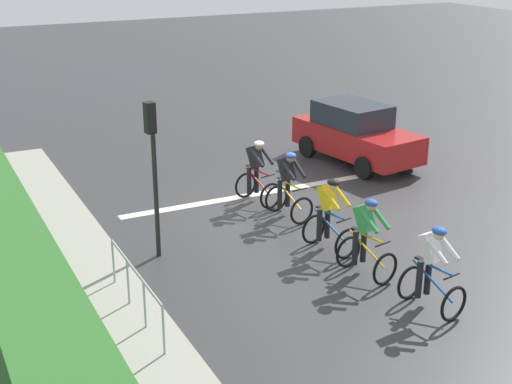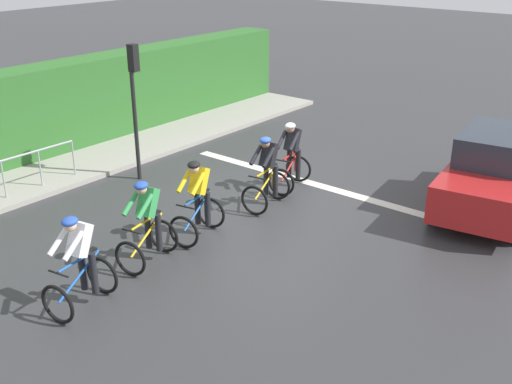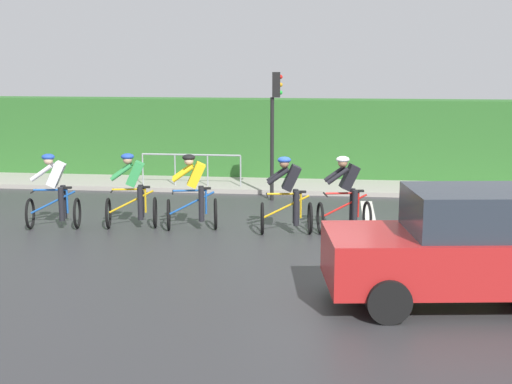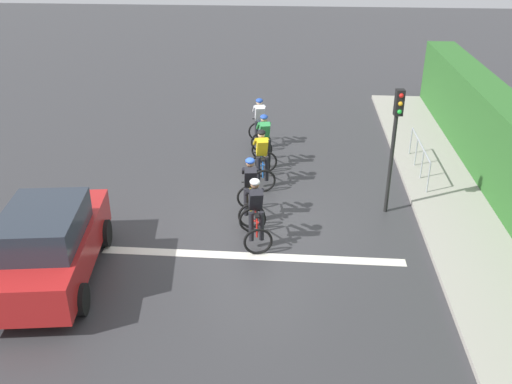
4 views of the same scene
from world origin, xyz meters
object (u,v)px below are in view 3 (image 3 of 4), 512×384
cyclist_mid (194,194)px  cyclist_trailing (346,196)px  traffic_light_near_crossing (274,116)px  cyclist_lead (54,193)px  car_red (466,247)px  cyclist_second (133,192)px  pedestrian_railing_kerbside (191,163)px  cyclist_fourth (288,197)px

cyclist_mid → cyclist_trailing: size_ratio=1.00×
traffic_light_near_crossing → cyclist_mid: bearing=157.2°
cyclist_lead → cyclist_mid: 3.05m
cyclist_lead → car_red: car_red is taller
cyclist_second → cyclist_mid: (0.02, -1.35, 0.00)m
cyclist_mid → pedestrian_railing_kerbside: 4.77m
cyclist_fourth → pedestrian_railing_kerbside: 5.72m
cyclist_lead → traffic_light_near_crossing: 5.97m
cyclist_lead → traffic_light_near_crossing: (3.70, -4.47, 1.43)m
traffic_light_near_crossing → pedestrian_railing_kerbside: size_ratio=1.16×
cyclist_fourth → cyclist_trailing: same height
pedestrian_railing_kerbside → cyclist_lead: bearing=158.1°
cyclist_lead → traffic_light_near_crossing: bearing=-50.4°
cyclist_trailing → pedestrian_railing_kerbside: 6.30m
cyclist_fourth → car_red: bearing=-142.8°
traffic_light_near_crossing → car_red: bearing=-154.1°
cyclist_trailing → traffic_light_near_crossing: size_ratio=0.50×
cyclist_mid → traffic_light_near_crossing: 3.96m
cyclist_second → car_red: (-4.07, -6.42, 0.08)m
cyclist_mid → car_red: 6.51m
cyclist_second → cyclist_lead: bearing=99.1°
cyclist_lead → pedestrian_railing_kerbside: (4.94, -1.98, -0.03)m
cyclist_mid → car_red: bearing=-128.9°
cyclist_mid → traffic_light_near_crossing: (3.41, -1.43, 1.43)m
cyclist_lead → car_red: (-3.80, -8.11, 0.08)m
cyclist_trailing → car_red: car_red is taller
cyclist_mid → cyclist_fourth: (-0.14, -2.07, 0.00)m
cyclist_second → cyclist_fourth: bearing=-92.0°
cyclist_fourth → car_red: (-3.95, -3.00, 0.08)m
pedestrian_railing_kerbside → cyclist_fourth: bearing=-146.9°
cyclist_trailing → traffic_light_near_crossing: 4.06m
cyclist_second → cyclist_trailing: bearing=-88.7°
cyclist_lead → cyclist_second: bearing=-80.9°
cyclist_fourth → traffic_light_near_crossing: 3.87m
traffic_light_near_crossing → pedestrian_railing_kerbside: traffic_light_near_crossing is taller
cyclist_fourth → cyclist_trailing: size_ratio=1.00×
pedestrian_railing_kerbside → cyclist_trailing: bearing=-136.4°
cyclist_trailing → car_red: (-4.18, -1.78, 0.08)m
cyclist_second → cyclist_mid: size_ratio=1.00×
traffic_light_near_crossing → cyclist_second: bearing=140.9°
cyclist_second → traffic_light_near_crossing: (3.43, -2.79, 1.43)m
cyclist_second → traffic_light_near_crossing: 4.64m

